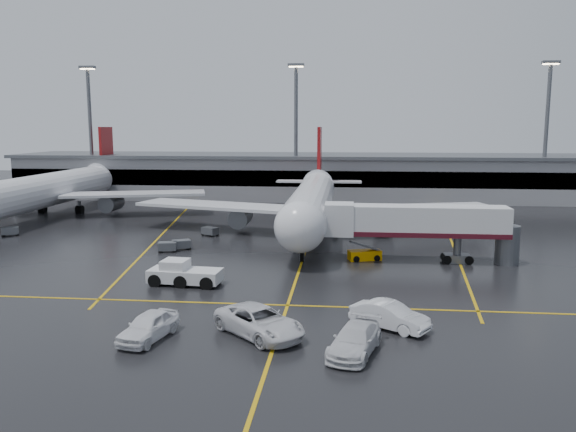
# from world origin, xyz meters

# --- Properties ---
(ground) EXTENTS (220.00, 220.00, 0.00)m
(ground) POSITION_xyz_m (0.00, 0.00, 0.00)
(ground) COLOR black
(ground) RESTS_ON ground
(apron_line_centre) EXTENTS (0.25, 90.00, 0.02)m
(apron_line_centre) POSITION_xyz_m (0.00, 0.00, 0.01)
(apron_line_centre) COLOR gold
(apron_line_centre) RESTS_ON ground
(apron_line_stop) EXTENTS (60.00, 0.25, 0.02)m
(apron_line_stop) POSITION_xyz_m (0.00, -22.00, 0.01)
(apron_line_stop) COLOR gold
(apron_line_stop) RESTS_ON ground
(apron_line_left) EXTENTS (9.99, 69.35, 0.02)m
(apron_line_left) POSITION_xyz_m (-20.00, 10.00, 0.01)
(apron_line_left) COLOR gold
(apron_line_left) RESTS_ON ground
(apron_line_right) EXTENTS (7.57, 69.64, 0.02)m
(apron_line_right) POSITION_xyz_m (18.00, 10.00, 0.01)
(apron_line_right) COLOR gold
(apron_line_right) RESTS_ON ground
(terminal) EXTENTS (122.00, 19.00, 8.60)m
(terminal) POSITION_xyz_m (0.00, 47.93, 4.32)
(terminal) COLOR gray
(terminal) RESTS_ON ground
(light_mast_left) EXTENTS (3.00, 1.20, 25.45)m
(light_mast_left) POSITION_xyz_m (-45.00, 42.00, 14.47)
(light_mast_left) COLOR #595B60
(light_mast_left) RESTS_ON ground
(light_mast_mid) EXTENTS (3.00, 1.20, 25.45)m
(light_mast_mid) POSITION_xyz_m (-5.00, 42.00, 14.47)
(light_mast_mid) COLOR #595B60
(light_mast_mid) RESTS_ON ground
(light_mast_right) EXTENTS (3.00, 1.20, 25.45)m
(light_mast_right) POSITION_xyz_m (40.00, 42.00, 14.47)
(light_mast_right) COLOR #595B60
(light_mast_right) RESTS_ON ground
(main_airliner) EXTENTS (48.80, 45.60, 14.10)m
(main_airliner) POSITION_xyz_m (0.00, 9.70, 4.21)
(main_airliner) COLOR silver
(main_airliner) RESTS_ON ground
(second_airliner) EXTENTS (48.80, 45.60, 14.10)m
(second_airliner) POSITION_xyz_m (-42.00, 21.70, 4.21)
(second_airliner) COLOR silver
(second_airliner) RESTS_ON ground
(jet_bridge) EXTENTS (19.90, 3.40, 6.05)m
(jet_bridge) POSITION_xyz_m (11.87, -6.00, 3.93)
(jet_bridge) COLOR silver
(jet_bridge) RESTS_ON ground
(pushback_tractor) EXTENTS (6.63, 3.25, 2.30)m
(pushback_tractor) POSITION_xyz_m (-9.90, -16.86, 0.91)
(pushback_tractor) COLOR silver
(pushback_tractor) RESTS_ON ground
(belt_loader) EXTENTS (3.67, 2.38, 2.15)m
(belt_loader) POSITION_xyz_m (6.53, -5.68, 0.53)
(belt_loader) COLOR #ED9801
(belt_loader) RESTS_ON ground
(service_van_a) EXTENTS (7.34, 7.21, 1.96)m
(service_van_a) POSITION_xyz_m (-1.21, -28.72, 0.98)
(service_van_a) COLOR silver
(service_van_a) RESTS_ON ground
(service_van_b) EXTENTS (4.00, 6.40, 1.73)m
(service_van_b) POSITION_xyz_m (5.15, -31.13, 0.86)
(service_van_b) COLOR silver
(service_van_b) RESTS_ON ground
(service_van_c) EXTENTS (5.75, 4.70, 1.84)m
(service_van_c) POSITION_xyz_m (7.62, -26.42, 0.92)
(service_van_c) COLOR white
(service_van_c) RESTS_ON ground
(service_van_d) EXTENTS (3.28, 5.70, 1.82)m
(service_van_d) POSITION_xyz_m (-8.41, -30.15, 0.91)
(service_van_d) COLOR white
(service_van_d) RESTS_ON ground
(baggage_cart_a) EXTENTS (2.38, 2.08, 1.12)m
(baggage_cart_a) POSITION_xyz_m (-14.24, -2.59, 0.63)
(baggage_cart_a) COLOR #595B60
(baggage_cart_a) RESTS_ON ground
(baggage_cart_b) EXTENTS (2.24, 1.71, 1.12)m
(baggage_cart_b) POSITION_xyz_m (-15.48, -3.92, 0.63)
(baggage_cart_b) COLOR #595B60
(baggage_cart_b) RESTS_ON ground
(baggage_cart_c) EXTENTS (2.38, 2.11, 1.12)m
(baggage_cart_c) POSITION_xyz_m (-12.97, 5.99, 0.63)
(baggage_cart_c) COLOR #595B60
(baggage_cart_c) RESTS_ON ground
(baggage_cart_e) EXTENTS (2.38, 2.09, 1.12)m
(baggage_cart_e) POSITION_xyz_m (-38.76, 3.40, 0.63)
(baggage_cart_e) COLOR #595B60
(baggage_cart_e) RESTS_ON ground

